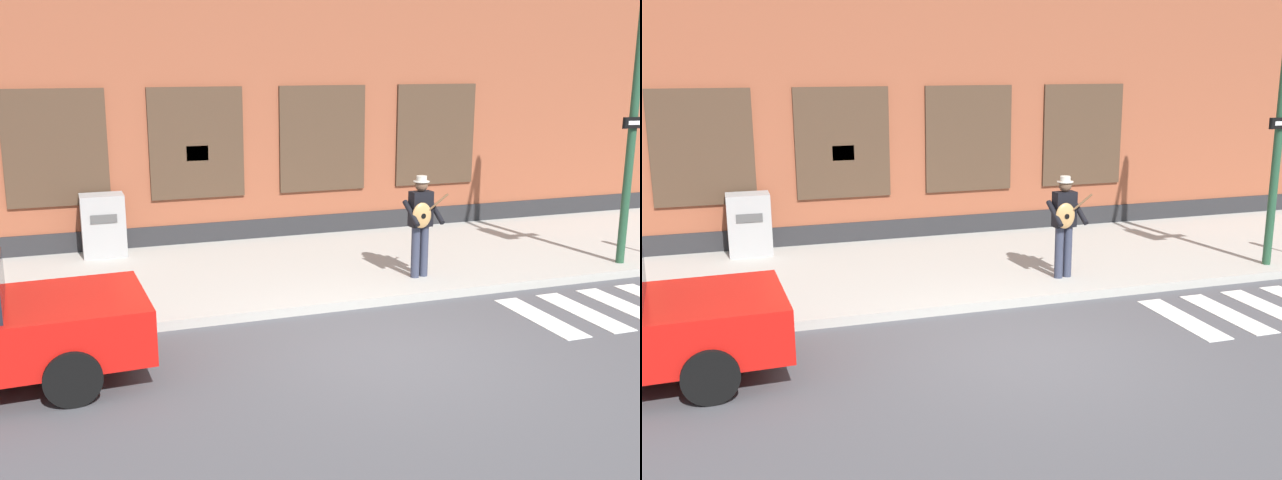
# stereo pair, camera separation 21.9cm
# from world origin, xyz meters

# --- Properties ---
(ground_plane) EXTENTS (160.00, 160.00, 0.00)m
(ground_plane) POSITION_xyz_m (0.00, 0.00, 0.00)
(ground_plane) COLOR #4C4C51
(sidewalk) EXTENTS (28.00, 4.66, 0.15)m
(sidewalk) POSITION_xyz_m (0.00, 4.17, 0.07)
(sidewalk) COLOR #ADAAA3
(sidewalk) RESTS_ON ground
(building_backdrop) EXTENTS (28.00, 4.06, 8.27)m
(building_backdrop) POSITION_xyz_m (-0.00, 8.49, 4.13)
(building_backdrop) COLOR brown
(building_backdrop) RESTS_ON ground
(busker) EXTENTS (0.72, 0.54, 1.77)m
(busker) POSITION_xyz_m (1.79, 2.70, 1.16)
(busker) COLOR #33384C
(busker) RESTS_ON sidewalk
(utility_box) EXTENTS (0.81, 0.60, 1.20)m
(utility_box) POSITION_xyz_m (-3.28, 6.05, 0.75)
(utility_box) COLOR #9E9E9E
(utility_box) RESTS_ON sidewalk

